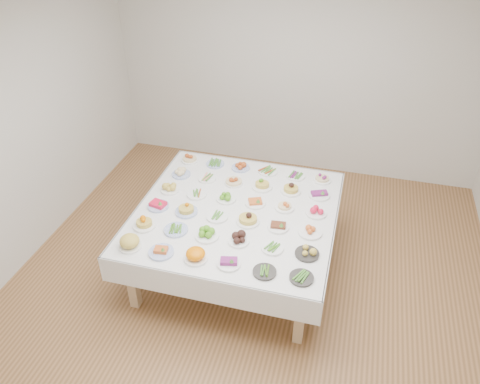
% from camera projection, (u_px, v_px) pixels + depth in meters
% --- Properties ---
extents(room_envelope, '(5.02, 5.02, 2.81)m').
position_uv_depth(room_envelope, '(254.00, 127.00, 3.93)').
color(room_envelope, '#95663E').
rests_on(room_envelope, ground).
extents(display_table, '(2.02, 2.02, 0.75)m').
position_uv_depth(display_table, '(236.00, 216.00, 4.80)').
color(display_table, white).
rests_on(display_table, ground).
extents(dish_0, '(0.21, 0.21, 0.12)m').
position_uv_depth(dish_0, '(130.00, 242.00, 4.26)').
color(dish_0, white).
rests_on(dish_0, display_table).
extents(dish_1, '(0.23, 0.23, 0.09)m').
position_uv_depth(dish_1, '(161.00, 251.00, 4.21)').
color(dish_1, '#4C66B2').
rests_on(dish_1, display_table).
extents(dish_2, '(0.23, 0.23, 0.13)m').
position_uv_depth(dish_2, '(196.00, 254.00, 4.13)').
color(dish_2, white).
rests_on(dish_2, display_table).
extents(dish_3, '(0.21, 0.21, 0.09)m').
position_uv_depth(dish_3, '(229.00, 262.00, 4.09)').
color(dish_3, white).
rests_on(dish_3, display_table).
extents(dish_4, '(0.20, 0.20, 0.05)m').
position_uv_depth(dish_4, '(265.00, 272.00, 4.02)').
color(dish_4, '#2C2A27').
rests_on(dish_4, display_table).
extents(dish_5, '(0.21, 0.21, 0.05)m').
position_uv_depth(dish_5, '(302.00, 277.00, 3.96)').
color(dish_5, '#2C2A27').
rests_on(dish_5, display_table).
extents(dish_6, '(0.22, 0.22, 0.13)m').
position_uv_depth(dish_6, '(144.00, 222.00, 4.52)').
color(dish_6, white).
rests_on(dish_6, display_table).
extents(dish_7, '(0.23, 0.23, 0.05)m').
position_uv_depth(dish_7, '(176.00, 230.00, 4.48)').
color(dish_7, '#4C66B2').
rests_on(dish_7, display_table).
extents(dish_8, '(0.24, 0.24, 0.11)m').
position_uv_depth(dish_8, '(207.00, 233.00, 4.39)').
color(dish_8, white).
rests_on(dish_8, display_table).
extents(dish_9, '(0.19, 0.19, 0.10)m').
position_uv_depth(dish_9, '(239.00, 239.00, 4.33)').
color(dish_9, white).
rests_on(dish_9, display_table).
extents(dish_10, '(0.20, 0.20, 0.05)m').
position_uv_depth(dish_10, '(272.00, 248.00, 4.27)').
color(dish_10, white).
rests_on(dish_10, display_table).
extents(dish_11, '(0.22, 0.22, 0.09)m').
position_uv_depth(dish_11, '(307.00, 252.00, 4.19)').
color(dish_11, '#2C2A27').
rests_on(dish_11, display_table).
extents(dish_12, '(0.21, 0.21, 0.10)m').
position_uv_depth(dish_12, '(158.00, 204.00, 4.79)').
color(dish_12, '#4C66B2').
rests_on(dish_12, display_table).
extents(dish_13, '(0.22, 0.22, 0.13)m').
position_uv_depth(dish_13, '(186.00, 208.00, 4.70)').
color(dish_13, '#4C66B2').
rests_on(dish_13, display_table).
extents(dish_14, '(0.22, 0.22, 0.05)m').
position_uv_depth(dish_14, '(217.00, 216.00, 4.65)').
color(dish_14, white).
rests_on(dish_14, display_table).
extents(dish_15, '(0.22, 0.22, 0.14)m').
position_uv_depth(dish_15, '(248.00, 217.00, 4.56)').
color(dish_15, white).
rests_on(dish_15, display_table).
extents(dish_16, '(0.20, 0.20, 0.09)m').
position_uv_depth(dish_16, '(278.00, 225.00, 4.51)').
color(dish_16, white).
rests_on(dish_16, display_table).
extents(dish_17, '(0.23, 0.23, 0.09)m').
position_uv_depth(dish_17, '(310.00, 230.00, 4.44)').
color(dish_17, white).
rests_on(dish_17, display_table).
extents(dish_18, '(0.20, 0.20, 0.09)m').
position_uv_depth(dish_18, '(170.00, 188.00, 5.03)').
color(dish_18, white).
rests_on(dish_18, display_table).
extents(dish_19, '(0.21, 0.21, 0.05)m').
position_uv_depth(dish_19, '(197.00, 194.00, 4.97)').
color(dish_19, white).
rests_on(dish_19, display_table).
extents(dish_20, '(0.20, 0.20, 0.08)m').
position_uv_depth(dish_20, '(226.00, 197.00, 4.89)').
color(dish_20, white).
rests_on(dish_20, display_table).
extents(dish_21, '(0.21, 0.21, 0.09)m').
position_uv_depth(dish_21, '(255.00, 201.00, 4.83)').
color(dish_21, white).
rests_on(dish_21, display_table).
extents(dish_22, '(0.19, 0.19, 0.10)m').
position_uv_depth(dish_22, '(285.00, 205.00, 4.76)').
color(dish_22, white).
rests_on(dish_22, display_table).
extents(dish_23, '(0.21, 0.21, 0.09)m').
position_uv_depth(dish_23, '(316.00, 211.00, 4.69)').
color(dish_23, white).
rests_on(dish_23, display_table).
extents(dish_24, '(0.21, 0.21, 0.09)m').
position_uv_depth(dish_24, '(181.00, 172.00, 5.29)').
color(dish_24, '#4C66B2').
rests_on(dish_24, display_table).
extents(dish_25, '(0.20, 0.20, 0.05)m').
position_uv_depth(dish_25, '(207.00, 178.00, 5.22)').
color(dish_25, white).
rests_on(dish_25, display_table).
extents(dish_26, '(0.20, 0.20, 0.11)m').
position_uv_depth(dish_26, '(234.00, 180.00, 5.13)').
color(dish_26, white).
rests_on(dish_26, display_table).
extents(dish_27, '(0.22, 0.22, 0.12)m').
position_uv_depth(dish_27, '(262.00, 184.00, 5.07)').
color(dish_27, white).
rests_on(dish_27, display_table).
extents(dish_28, '(0.21, 0.21, 0.13)m').
position_uv_depth(dish_28, '(291.00, 188.00, 5.00)').
color(dish_28, white).
rests_on(dish_28, display_table).
extents(dish_29, '(0.22, 0.22, 0.10)m').
position_uv_depth(dish_29, '(319.00, 193.00, 4.95)').
color(dish_29, white).
rests_on(dish_29, display_table).
extents(dish_30, '(0.20, 0.20, 0.12)m').
position_uv_depth(dish_30, '(190.00, 157.00, 5.53)').
color(dish_30, white).
rests_on(dish_30, display_table).
extents(dish_31, '(0.21, 0.21, 0.05)m').
position_uv_depth(dish_31, '(215.00, 163.00, 5.48)').
color(dish_31, '#4C66B2').
rests_on(dish_31, display_table).
extents(dish_32, '(0.20, 0.20, 0.09)m').
position_uv_depth(dish_32, '(241.00, 166.00, 5.40)').
color(dish_32, '#4C66B2').
rests_on(dish_32, display_table).
extents(dish_33, '(0.22, 0.21, 0.05)m').
position_uv_depth(dish_33, '(268.00, 171.00, 5.35)').
color(dish_33, white).
rests_on(dish_33, display_table).
extents(dish_34, '(0.20, 0.20, 0.05)m').
position_uv_depth(dish_34, '(296.00, 176.00, 5.26)').
color(dish_34, white).
rests_on(dish_34, display_table).
extents(dish_35, '(0.19, 0.19, 0.10)m').
position_uv_depth(dish_35, '(322.00, 178.00, 5.18)').
color(dish_35, white).
rests_on(dish_35, display_table).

